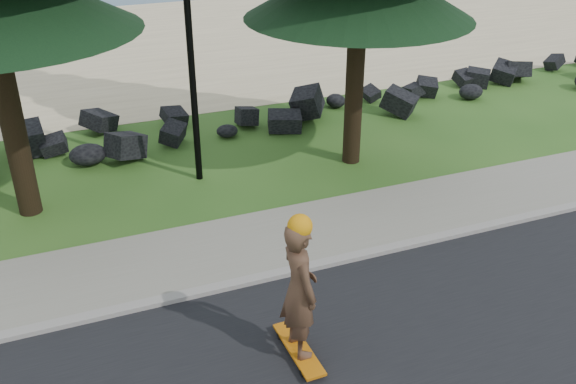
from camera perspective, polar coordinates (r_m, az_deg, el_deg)
name	(u,v)px	position (r m, az deg, el deg)	size (l,w,h in m)	color
ground	(245,253)	(11.53, -3.84, -5.43)	(160.00, 160.00, 0.00)	#29531A
kerb	(262,278)	(10.80, -2.35, -7.66)	(160.00, 0.20, 0.10)	gray
sidewalk	(242,245)	(11.67, -4.15, -4.76)	(160.00, 2.00, 0.08)	gray
beach_sand	(121,49)	(24.71, -14.61, 12.22)	(160.00, 15.00, 0.01)	tan
seawall_boulders	(175,138)	(16.36, -9.98, 4.73)	(60.00, 2.40, 1.10)	black
skateboarder	(299,290)	(8.69, 1.01, -8.69)	(0.51, 1.23, 2.28)	#BE640B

